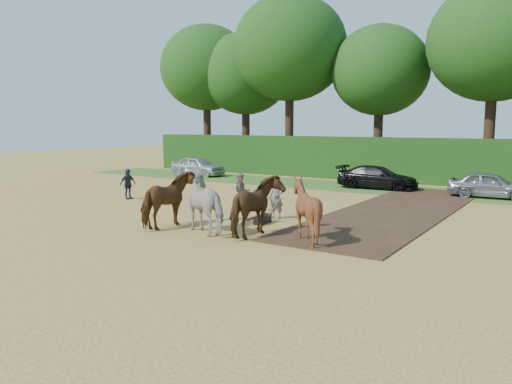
{
  "coord_description": "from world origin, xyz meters",
  "views": [
    {
      "loc": [
        8.29,
        -15.02,
        3.86
      ],
      "look_at": [
        -1.68,
        0.23,
        1.4
      ],
      "focal_mm": 35.0,
      "sensor_mm": 36.0,
      "label": 1
    }
  ],
  "objects_px": {
    "plough_team": "(235,205)",
    "spectator_far": "(128,184)",
    "parked_cars": "(470,183)",
    "spectator_near": "(241,193)"
  },
  "relations": [
    {
      "from": "plough_team",
      "to": "spectator_far",
      "type": "bearing_deg",
      "value": 158.52
    },
    {
      "from": "spectator_far",
      "to": "parked_cars",
      "type": "height_order",
      "value": "spectator_far"
    },
    {
      "from": "spectator_far",
      "to": "parked_cars",
      "type": "bearing_deg",
      "value": -47.19
    },
    {
      "from": "parked_cars",
      "to": "spectator_near",
      "type": "bearing_deg",
      "value": -124.22
    },
    {
      "from": "plough_team",
      "to": "spectator_near",
      "type": "bearing_deg",
      "value": 121.82
    },
    {
      "from": "plough_team",
      "to": "parked_cars",
      "type": "relative_size",
      "value": 0.19
    },
    {
      "from": "spectator_near",
      "to": "parked_cars",
      "type": "height_order",
      "value": "spectator_near"
    },
    {
      "from": "plough_team",
      "to": "parked_cars",
      "type": "height_order",
      "value": "plough_team"
    },
    {
      "from": "plough_team",
      "to": "parked_cars",
      "type": "distance_m",
      "value": 15.55
    },
    {
      "from": "spectator_near",
      "to": "plough_team",
      "type": "distance_m",
      "value": 4.29
    }
  ]
}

